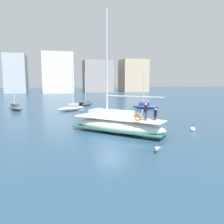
% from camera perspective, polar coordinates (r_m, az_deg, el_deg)
% --- Properties ---
extents(ground_plane, '(400.00, 400.00, 0.00)m').
position_cam_1_polar(ground_plane, '(20.36, -0.62, -6.21)').
color(ground_plane, navy).
extents(main_sailboat, '(8.34, 8.62, 11.73)m').
position_cam_1_polar(main_sailboat, '(21.41, 1.28, -3.06)').
color(main_sailboat, white).
rests_on(main_sailboat, ground).
extents(moored_sloop_near, '(3.34, 4.56, 5.68)m').
position_cam_1_polar(moored_sloop_near, '(42.19, -23.69, 1.04)').
color(moored_sloop_near, '#4C4C51').
rests_on(moored_sloop_near, ground).
extents(moored_sloop_far, '(4.73, 3.26, 7.86)m').
position_cam_1_polar(moored_sloop_far, '(41.38, 8.61, 1.56)').
color(moored_sloop_far, navy).
rests_on(moored_sloop_far, ground).
extents(moored_catamaran, '(4.03, 3.99, 6.85)m').
position_cam_1_polar(moored_catamaran, '(47.48, -7.09, 2.32)').
color(moored_catamaran, '#4C4C51').
rests_on(moored_catamaran, ground).
extents(moored_cutter_left, '(5.10, 3.19, 8.97)m').
position_cam_1_polar(moored_cutter_left, '(38.62, -10.42, 1.14)').
color(moored_cutter_left, '#B7B2A8').
rests_on(moored_cutter_left, ground).
extents(seagull, '(0.61, 0.91, 0.17)m').
position_cam_1_polar(seagull, '(15.92, 11.66, -9.07)').
color(seagull, silver).
rests_on(seagull, ground).
extents(mooring_buoy, '(0.54, 0.54, 0.87)m').
position_cam_1_polar(mooring_buoy, '(23.77, 20.14, -4.27)').
color(mooring_buoy, silver).
rests_on(mooring_buoy, ground).
extents(waterfront_buildings, '(89.07, 21.25, 21.81)m').
position_cam_1_polar(waterfront_buildings, '(111.77, -15.27, 9.66)').
color(waterfront_buildings, '#B2B7BC').
rests_on(waterfront_buildings, ground).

